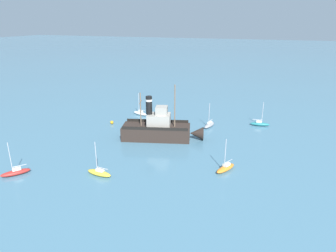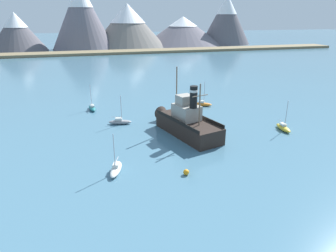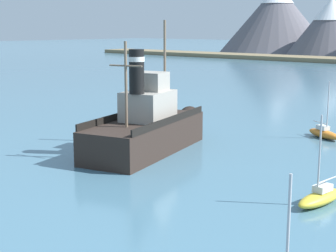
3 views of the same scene
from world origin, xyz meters
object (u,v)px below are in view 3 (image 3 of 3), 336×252
sailboat_grey (131,119)px  old_tugboat (149,127)px  sailboat_teal (164,104)px  sailboat_yellow (320,197)px  sailboat_orange (324,133)px

sailboat_grey → old_tugboat: bearing=-37.3°
sailboat_teal → sailboat_yellow: bearing=-33.8°
old_tugboat → sailboat_grey: 11.68m
old_tugboat → sailboat_yellow: bearing=-10.4°
sailboat_yellow → sailboat_orange: (-7.35, 16.07, 0.00)m
sailboat_grey → sailboat_yellow: bearing=-21.8°
old_tugboat → sailboat_grey: (-9.22, 7.02, -1.40)m
sailboat_teal → sailboat_orange: same height
sailboat_teal → sailboat_orange: size_ratio=1.00×
sailboat_teal → sailboat_orange: 21.68m
sailboat_grey → sailboat_yellow: (24.65, -9.86, 0.00)m
sailboat_grey → sailboat_orange: (17.29, 6.22, 0.00)m
old_tugboat → sailboat_orange: size_ratio=3.02×
old_tugboat → sailboat_yellow: old_tugboat is taller
old_tugboat → sailboat_grey: old_tugboat is taller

